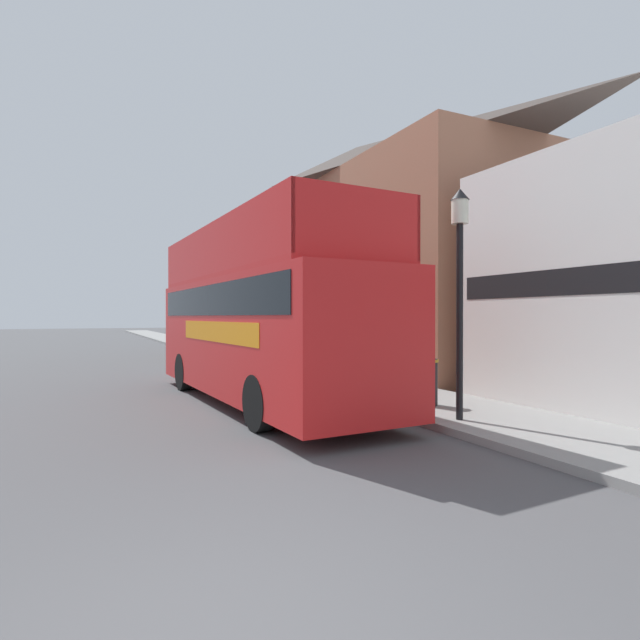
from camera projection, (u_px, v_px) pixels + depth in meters
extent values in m
plane|color=#4C4C4F|center=(98.00, 364.00, 21.96)|extent=(144.00, 144.00, 0.00)
cube|color=gray|center=(262.00, 362.00, 22.13)|extent=(2.92, 108.00, 0.14)
cube|color=#9E664C|center=(357.00, 279.00, 23.46)|extent=(6.00, 19.17, 7.74)
pyramid|color=#473D38|center=(357.00, 172.00, 23.42)|extent=(6.00, 19.17, 2.33)
cube|color=red|center=(260.00, 336.00, 12.11)|extent=(2.96, 9.80, 2.69)
cube|color=orange|center=(268.00, 331.00, 11.68)|extent=(2.78, 5.44, 0.45)
cube|color=black|center=(260.00, 301.00, 12.10)|extent=(2.96, 9.03, 0.70)
cube|color=red|center=(260.00, 278.00, 12.10)|extent=(2.93, 9.02, 0.10)
cube|color=red|center=(210.00, 249.00, 11.51)|extent=(0.48, 8.91, 1.17)
cube|color=red|center=(305.00, 255.00, 12.68)|extent=(0.48, 8.91, 1.17)
cube|color=red|center=(359.00, 222.00, 8.21)|extent=(2.51, 0.19, 1.17)
cube|color=red|center=(214.00, 266.00, 15.41)|extent=(2.57, 1.47, 1.17)
cylinder|color=black|center=(184.00, 372.00, 14.21)|extent=(0.33, 1.06, 1.04)
cylinder|color=black|center=(258.00, 368.00, 15.29)|extent=(0.33, 1.06, 1.04)
cylinder|color=black|center=(259.00, 403.00, 9.10)|extent=(0.33, 1.06, 1.04)
cylinder|color=black|center=(363.00, 394.00, 10.19)|extent=(0.33, 1.06, 1.04)
cube|color=silver|center=(210.00, 354.00, 19.89)|extent=(1.89, 4.28, 0.82)
cube|color=black|center=(211.00, 337.00, 19.77)|extent=(1.64, 2.07, 0.55)
cylinder|color=black|center=(183.00, 359.00, 20.73)|extent=(0.21, 0.68, 0.68)
cylinder|color=black|center=(223.00, 357.00, 21.44)|extent=(0.21, 0.68, 0.68)
cylinder|color=black|center=(195.00, 364.00, 18.34)|extent=(0.21, 0.68, 0.68)
cylinder|color=black|center=(240.00, 363.00, 19.05)|extent=(0.21, 0.68, 0.68)
cylinder|color=black|center=(460.00, 322.00, 9.48)|extent=(0.13, 0.13, 3.73)
cylinder|color=silver|center=(460.00, 212.00, 9.46)|extent=(0.32, 0.32, 0.45)
cone|color=black|center=(460.00, 194.00, 9.46)|extent=(0.35, 0.35, 0.22)
cylinder|color=black|center=(301.00, 316.00, 15.93)|extent=(0.13, 0.13, 3.94)
cylinder|color=silver|center=(301.00, 248.00, 15.91)|extent=(0.32, 0.32, 0.45)
cone|color=black|center=(301.00, 237.00, 15.91)|extent=(0.35, 0.35, 0.22)
cylinder|color=black|center=(428.00, 382.00, 11.02)|extent=(0.44, 0.44, 1.03)
cylinder|color=#B28E1E|center=(428.00, 361.00, 11.02)|extent=(0.48, 0.48, 0.06)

